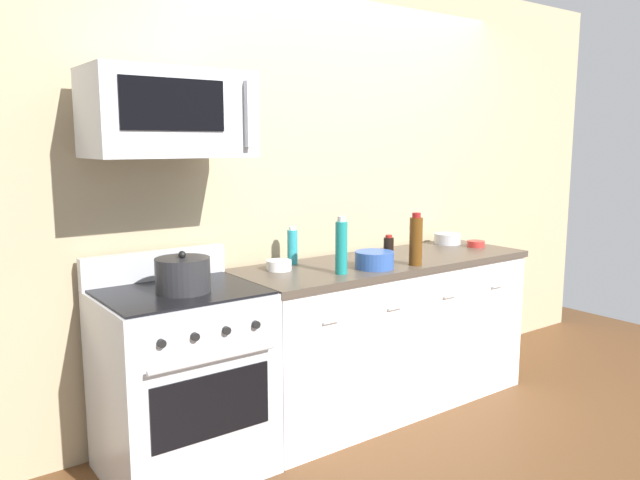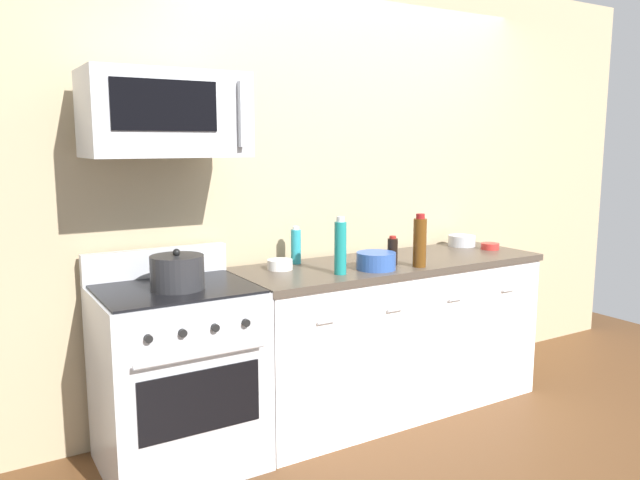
% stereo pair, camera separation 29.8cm
% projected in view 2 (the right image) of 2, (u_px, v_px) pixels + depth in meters
% --- Properties ---
extents(ground_plane, '(6.01, 6.01, 0.00)m').
position_uv_depth(ground_plane, '(389.00, 406.00, 3.84)').
color(ground_plane, brown).
extents(back_wall, '(5.01, 0.10, 2.70)m').
position_uv_depth(back_wall, '(354.00, 185.00, 3.98)').
color(back_wall, tan).
rests_on(back_wall, ground_plane).
extents(counter_unit, '(1.92, 0.66, 0.92)m').
position_uv_depth(counter_unit, '(390.00, 335.00, 3.77)').
color(counter_unit, white).
rests_on(counter_unit, ground_plane).
extents(range_oven, '(0.76, 0.69, 1.07)m').
position_uv_depth(range_oven, '(178.00, 375.00, 3.09)').
color(range_oven, '#B7BABF').
rests_on(range_oven, ground_plane).
extents(microwave, '(0.74, 0.44, 0.40)m').
position_uv_depth(microwave, '(165.00, 115.00, 2.93)').
color(microwave, '#B7BABF').
extents(bottle_sparkling_teal, '(0.07, 0.07, 0.31)m').
position_uv_depth(bottle_sparkling_teal, '(340.00, 247.00, 3.30)').
color(bottle_sparkling_teal, '#197F7A').
rests_on(bottle_sparkling_teal, countertop_slab).
extents(bottle_soy_sauce_dark, '(0.06, 0.06, 0.17)m').
position_uv_depth(bottle_soy_sauce_dark, '(393.00, 251.00, 3.56)').
color(bottle_soy_sauce_dark, black).
rests_on(bottle_soy_sauce_dark, countertop_slab).
extents(bottle_wine_amber, '(0.08, 0.08, 0.30)m').
position_uv_depth(bottle_wine_amber, '(420.00, 242.00, 3.50)').
color(bottle_wine_amber, '#59330F').
rests_on(bottle_wine_amber, countertop_slab).
extents(bottle_dish_soap, '(0.06, 0.06, 0.22)m').
position_uv_depth(bottle_dish_soap, '(296.00, 246.00, 3.59)').
color(bottle_dish_soap, teal).
rests_on(bottle_dish_soap, countertop_slab).
extents(bowl_red_small, '(0.12, 0.12, 0.04)m').
position_uv_depth(bowl_red_small, '(490.00, 246.00, 4.09)').
color(bowl_red_small, '#B72D28').
rests_on(bowl_red_small, countertop_slab).
extents(bowl_white_ceramic, '(0.14, 0.14, 0.06)m').
position_uv_depth(bowl_white_ceramic, '(280.00, 264.00, 3.44)').
color(bowl_white_ceramic, white).
rests_on(bowl_white_ceramic, countertop_slab).
extents(bowl_steel_prep, '(0.18, 0.18, 0.07)m').
position_uv_depth(bowl_steel_prep, '(462.00, 240.00, 4.22)').
color(bowl_steel_prep, '#B2B5BA').
rests_on(bowl_steel_prep, countertop_slab).
extents(bowl_blue_mixing, '(0.22, 0.22, 0.10)m').
position_uv_depth(bowl_blue_mixing, '(376.00, 260.00, 3.44)').
color(bowl_blue_mixing, '#2D519E').
rests_on(bowl_blue_mixing, countertop_slab).
extents(stockpot, '(0.26, 0.26, 0.20)m').
position_uv_depth(stockpot, '(177.00, 272.00, 2.96)').
color(stockpot, '#262628').
rests_on(stockpot, range_oven).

